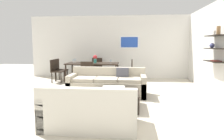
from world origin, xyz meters
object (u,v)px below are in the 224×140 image
(coffee_table, at_px, (117,99))
(candle_jar, at_px, (124,91))
(dining_chair_left_near, at_px, (56,69))
(centerpiece_vase, at_px, (95,58))
(decorative_bowl, at_px, (115,90))
(dining_chair_foot, at_px, (88,72))
(dining_chair_right_near, at_px, (129,70))
(dining_chair_right_far, at_px, (129,69))
(apple_on_coffee_table, at_px, (103,90))
(dining_chair_left_far, at_px, (60,68))
(dining_chair_head, at_px, (97,67))
(wine_glass_left_near, at_px, (73,60))
(wine_glass_head, at_px, (95,59))
(loveseat_white, at_px, (91,111))
(dining_table, at_px, (93,65))
(sofa_beige, at_px, (108,85))
(wine_glass_right_near, at_px, (111,61))
(wine_glass_left_far, at_px, (75,60))

(coffee_table, bearing_deg, candle_jar, -33.10)
(dining_chair_left_near, xyz_separation_m, centerpiece_vase, (1.50, 0.24, 0.42))
(decorative_bowl, height_order, dining_chair_foot, dining_chair_foot)
(dining_chair_right_near, distance_m, dining_chair_right_far, 0.42)
(decorative_bowl, xyz_separation_m, centerpiece_vase, (-1.06, 3.16, 0.51))
(apple_on_coffee_table, height_order, dining_chair_right_far, dining_chair_right_far)
(dining_chair_left_far, bearing_deg, dining_chair_head, 25.29)
(dining_chair_left_far, relative_size, wine_glass_left_near, 6.21)
(wine_glass_left_near, xyz_separation_m, wine_glass_head, (0.73, 0.53, 0.02))
(loveseat_white, relative_size, dining_chair_left_near, 1.86)
(dining_chair_foot, distance_m, wine_glass_left_near, 1.11)
(dining_chair_left_near, distance_m, wine_glass_head, 1.58)
(apple_on_coffee_table, relative_size, dining_table, 0.04)
(candle_jar, height_order, wine_glass_left_near, wine_glass_left_near)
(candle_jar, bearing_deg, dining_chair_foot, 119.63)
(sofa_beige, xyz_separation_m, candle_jar, (0.54, -1.28, 0.13))
(sofa_beige, relative_size, loveseat_white, 1.34)
(dining_table, bearing_deg, dining_chair_left_near, -171.44)
(apple_on_coffee_table, height_order, dining_chair_right_near, dining_chair_right_near)
(dining_table, bearing_deg, dining_chair_right_near, -8.56)
(decorative_bowl, distance_m, dining_table, 3.35)
(wine_glass_head, bearing_deg, loveseat_white, -80.21)
(dining_chair_right_near, xyz_separation_m, dining_chair_left_near, (-2.82, 0.00, 0.00))
(dining_chair_head, height_order, wine_glass_right_near, wine_glass_right_near)
(wine_glass_left_far, bearing_deg, dining_chair_head, 46.31)
(wine_glass_head, bearing_deg, dining_table, -90.00)
(dining_chair_left_near, bearing_deg, wine_glass_head, 23.88)
(apple_on_coffee_table, xyz_separation_m, wine_glass_head, (-0.89, 3.67, 0.45))
(dining_table, height_order, dining_chair_left_near, dining_chair_left_near)
(candle_jar, distance_m, dining_chair_head, 4.39)
(dining_table, distance_m, wine_glass_right_near, 0.75)
(candle_jar, height_order, dining_chair_head, dining_chair_head)
(loveseat_white, distance_m, dining_chair_left_far, 5.09)
(sofa_beige, height_order, wine_glass_left_near, wine_glass_left_near)
(sofa_beige, distance_m, dining_table, 2.21)
(decorative_bowl, distance_m, dining_chair_head, 4.18)
(candle_jar, relative_size, dining_chair_right_far, 0.10)
(wine_glass_left_near, bearing_deg, wine_glass_head, 35.99)
(dining_chair_right_near, distance_m, wine_glass_left_far, 2.19)
(apple_on_coffee_table, distance_m, centerpiece_vase, 3.42)
(loveseat_white, distance_m, apple_on_coffee_table, 1.11)
(coffee_table, distance_m, dining_table, 3.42)
(loveseat_white, relative_size, candle_jar, 18.68)
(sofa_beige, bearing_deg, decorative_bowl, -74.40)
(wine_glass_left_far, distance_m, wine_glass_left_near, 0.23)
(loveseat_white, bearing_deg, decorative_bowl, 75.06)
(apple_on_coffee_table, relative_size, wine_glass_right_near, 0.52)
(decorative_bowl, bearing_deg, wine_glass_left_far, 119.95)
(coffee_table, bearing_deg, sofa_beige, 107.01)
(coffee_table, bearing_deg, dining_chair_left_far, 127.52)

